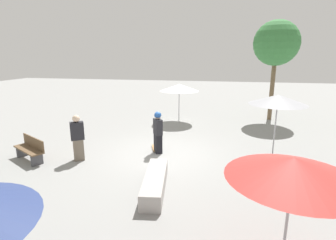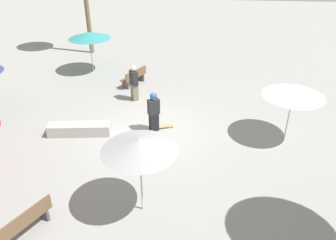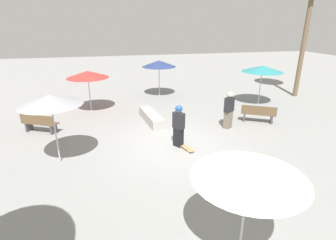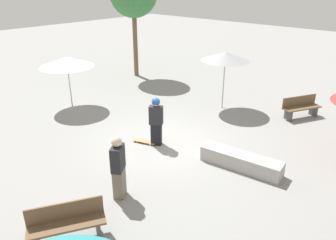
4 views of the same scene
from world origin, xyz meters
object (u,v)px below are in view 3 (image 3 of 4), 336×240
(skateboard, at_px, (186,148))
(shade_umbrella_grey, at_px, (50,100))
(concrete_ledge, at_px, (151,117))
(shade_umbrella_red, at_px, (88,74))
(skater_main, at_px, (179,124))
(bystander_watching, at_px, (229,110))
(shade_umbrella_white, at_px, (249,169))
(shade_umbrella_navy, at_px, (159,64))
(bench_near, at_px, (258,114))
(shade_umbrella_teal, at_px, (262,69))
(bench_far, at_px, (39,123))

(skateboard, distance_m, shade_umbrella_grey, 5.03)
(concrete_ledge, relative_size, shade_umbrella_red, 1.12)
(skater_main, distance_m, skateboard, 0.93)
(concrete_ledge, height_order, bystander_watching, bystander_watching)
(shade_umbrella_white, xyz_separation_m, shade_umbrella_red, (3.44, -10.40, 0.01))
(shade_umbrella_navy, height_order, shade_umbrella_white, shade_umbrella_navy)
(skater_main, xyz_separation_m, shade_umbrella_red, (3.49, -5.28, 1.09))
(skater_main, xyz_separation_m, bystander_watching, (-2.67, -1.28, -0.05))
(skater_main, relative_size, shade_umbrella_red, 0.76)
(shade_umbrella_navy, height_order, bystander_watching, shade_umbrella_navy)
(bench_near, xyz_separation_m, shade_umbrella_teal, (-1.66, -2.70, 1.65))
(shade_umbrella_grey, xyz_separation_m, shade_umbrella_white, (-4.28, 4.87, -0.24))
(skateboard, distance_m, shade_umbrella_teal, 7.76)
(shade_umbrella_grey, distance_m, shade_umbrella_red, 5.60)
(shade_umbrella_teal, bearing_deg, skateboard, 38.65)
(shade_umbrella_grey, relative_size, shade_umbrella_navy, 1.05)
(bench_far, xyz_separation_m, shade_umbrella_red, (-2.03, -2.63, 1.56))
(shade_umbrella_teal, bearing_deg, bench_far, 8.22)
(bench_near, height_order, shade_umbrella_red, shade_umbrella_red)
(skateboard, relative_size, shade_umbrella_navy, 0.36)
(concrete_ledge, relative_size, shade_umbrella_grey, 1.02)
(bench_far, distance_m, shade_umbrella_navy, 8.10)
(shade_umbrella_white, relative_size, bystander_watching, 1.31)
(skateboard, relative_size, bench_near, 0.51)
(bystander_watching, bearing_deg, shade_umbrella_teal, 8.22)
(concrete_ledge, bearing_deg, shade_umbrella_red, -39.64)
(bench_far, bearing_deg, bystander_watching, 17.44)
(shade_umbrella_teal, bearing_deg, shade_umbrella_navy, -30.83)
(shade_umbrella_navy, bearing_deg, concrete_ledge, 73.91)
(bench_near, relative_size, shade_umbrella_grey, 0.67)
(shade_umbrella_white, height_order, shade_umbrella_red, shade_umbrella_white)
(concrete_ledge, height_order, shade_umbrella_grey, shade_umbrella_grey)
(concrete_ledge, height_order, shade_umbrella_white, shade_umbrella_white)
(shade_umbrella_teal, height_order, shade_umbrella_white, shade_umbrella_teal)
(concrete_ledge, height_order, bench_near, bench_near)
(concrete_ledge, xyz_separation_m, bystander_watching, (-3.26, 1.59, 0.62))
(skateboard, bearing_deg, shade_umbrella_grey, -110.18)
(shade_umbrella_teal, height_order, shade_umbrella_navy, shade_umbrella_navy)
(skater_main, relative_size, skateboard, 2.02)
(bench_near, height_order, shade_umbrella_teal, shade_umbrella_teal)
(concrete_ledge, distance_m, shade_umbrella_red, 4.16)
(skater_main, distance_m, shade_umbrella_teal, 7.55)
(shade_umbrella_grey, height_order, shade_umbrella_white, shade_umbrella_grey)
(skater_main, distance_m, shade_umbrella_white, 5.23)
(concrete_ledge, distance_m, shade_umbrella_white, 8.20)
(shade_umbrella_grey, bearing_deg, shade_umbrella_navy, -123.22)
(skateboard, bearing_deg, shade_umbrella_teal, 109.84)
(bench_far, bearing_deg, shade_umbrella_white, -27.87)
(concrete_ledge, bearing_deg, bench_far, 2.56)
(concrete_ledge, bearing_deg, skater_main, 101.48)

